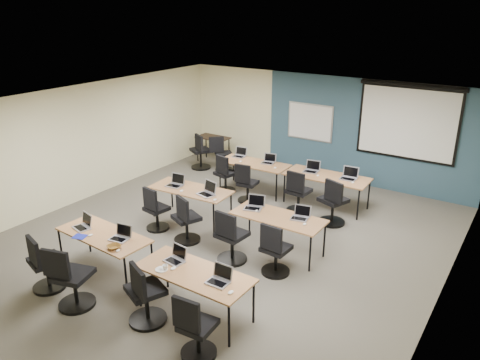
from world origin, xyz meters
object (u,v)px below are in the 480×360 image
Objects in this scene: spare_chair_a at (222,157)px; task_chair_11 at (333,205)px; training_table_mid_left at (191,191)px; laptop_8 at (239,154)px; training_table_front_right at (194,275)px; training_table_front_left at (104,237)px; task_chair_4 at (155,212)px; task_chair_0 at (44,267)px; task_chair_5 at (186,223)px; task_chair_2 at (145,298)px; laptop_3 at (220,278)px; laptop_2 at (176,257)px; training_table_back_left at (254,165)px; training_table_mid_right at (278,219)px; task_chair_9 at (246,186)px; task_chair_10 at (298,195)px; task_chair_1 at (71,282)px; laptop_7 at (301,215)px; training_table_back_right at (327,178)px; laptop_10 at (311,169)px; laptop_4 at (176,183)px; task_chair_7 at (275,253)px; whiteboard at (310,122)px; laptop_0 at (83,224)px; laptop_11 at (349,176)px; task_chair_3 at (195,332)px; spare_chair_b at (200,154)px; laptop_5 at (208,191)px; laptop_9 at (269,161)px; utility_table at (213,140)px; laptop_6 at (254,205)px; projector_screen at (408,118)px.

task_chair_11 is at bearing -68.16° from spare_chair_a.
laptop_8 is (-0.37, 2.42, 0.11)m from training_table_mid_left.
spare_chair_a is at bearing 122.47° from training_table_front_right.
training_table_front_left is 1.81× the size of task_chair_4.
task_chair_0 is 2.67m from task_chair_5.
laptop_3 is at bearing 54.47° from task_chair_2.
task_chair_0 is 0.97× the size of task_chair_11.
laptop_2 is 0.96× the size of laptop_3.
task_chair_0 is at bearing -96.97° from training_table_back_left.
training_table_front_left is at bearing -171.63° from laptop_2.
training_table_back_left is 1.71m from spare_chair_a.
training_table_front_left is 1.00× the size of training_table_mid_right.
task_chair_10 reaches higher than task_chair_9.
task_chair_1 is 3.42× the size of laptop_7.
laptop_7 is at bearing -79.76° from training_table_back_right.
task_chair_4 is (-2.01, 1.65, -0.39)m from laptop_2.
task_chair_2 is at bearing -99.29° from laptop_10.
task_chair_7 is (2.94, -0.86, -0.39)m from laptop_4.
task_chair_5 reaches higher than training_table_back_left.
training_table_mid_right is (1.42, -4.25, -0.77)m from whiteboard.
training_table_mid_left is 2.48m from laptop_0.
training_table_front_right is 5.96× the size of laptop_2.
task_chair_3 is at bearing -93.11° from laptop_11.
training_table_mid_left is 3.38m from spare_chair_b.
laptop_4 is at bearing -167.01° from laptop_5.
whiteboard is 2.81m from task_chair_9.
training_table_mid_right is 5.86× the size of laptop_9.
task_chair_9 is 3.16m from utility_table.
task_chair_1 reaches higher than laptop_0.
utility_table is 0.93× the size of spare_chair_b.
task_chair_2 is 1.14m from laptop_3.
laptop_3 is 0.94× the size of laptop_4.
training_table_mid_right is 5.22× the size of laptop_10.
laptop_8 reaches higher than training_table_mid_right.
task_chair_3 reaches higher than laptop_3.
task_chair_7 is at bearing 35.21° from training_table_front_left.
spare_chair_a is at bearing -152.04° from whiteboard.
training_table_back_right is at bearing 142.05° from task_chair_11.
laptop_6 is (1.11, 0.72, 0.38)m from task_chair_5.
task_chair_5 is 4.21m from spare_chair_a.
spare_chair_b is at bearing -166.16° from projector_screen.
laptop_5 is (-2.81, -4.09, -1.09)m from projector_screen.
training_table_back_right is at bearing -124.90° from projector_screen.
laptop_4 is 0.32× the size of spare_chair_b.
laptop_2 is at bearing 14.36° from laptop_0.
task_chair_2 reaches higher than spare_chair_a.
task_chair_10 is at bearing 75.74° from laptop_0.
task_chair_4 is (-2.41, -3.08, -0.29)m from training_table_back_right.
task_chair_11 is at bearing -22.99° from utility_table.
task_chair_1 is at bearing -70.20° from utility_table.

